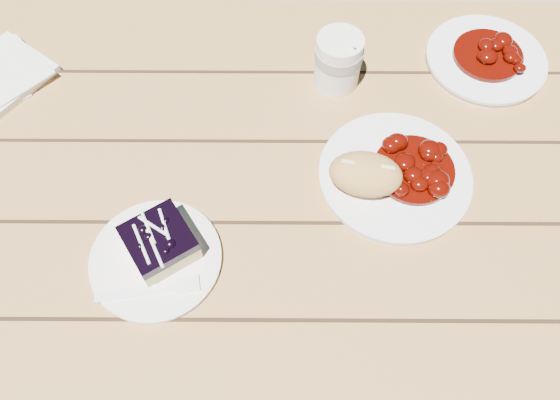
{
  "coord_description": "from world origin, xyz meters",
  "views": [
    {
      "loc": [
        0.06,
        -0.48,
        1.53
      ],
      "look_at": [
        0.06,
        -0.07,
        0.81
      ],
      "focal_mm": 35.0,
      "sensor_mm": 36.0,
      "label": 1
    }
  ],
  "objects_px": {
    "coffee_cup": "(338,61)",
    "main_plate": "(394,176)",
    "dessert_plate": "(156,259)",
    "second_plate": "(485,60)",
    "picnic_table": "(249,224)",
    "blueberry_cake": "(160,242)",
    "bread_roll": "(366,174)"
  },
  "relations": [
    {
      "from": "main_plate",
      "to": "coffee_cup",
      "type": "xyz_separation_m",
      "value": [
        -0.09,
        0.22,
        0.04
      ]
    },
    {
      "from": "picnic_table",
      "to": "dessert_plate",
      "type": "bearing_deg",
      "value": -131.7
    },
    {
      "from": "blueberry_cake",
      "to": "second_plate",
      "type": "height_order",
      "value": "blueberry_cake"
    },
    {
      "from": "main_plate",
      "to": "blueberry_cake",
      "type": "bearing_deg",
      "value": -159.96
    },
    {
      "from": "picnic_table",
      "to": "second_plate",
      "type": "bearing_deg",
      "value": 30.48
    },
    {
      "from": "coffee_cup",
      "to": "main_plate",
      "type": "bearing_deg",
      "value": -67.67
    },
    {
      "from": "bread_roll",
      "to": "second_plate",
      "type": "relative_size",
      "value": 0.54
    },
    {
      "from": "blueberry_cake",
      "to": "second_plate",
      "type": "bearing_deg",
      "value": 1.78
    },
    {
      "from": "main_plate",
      "to": "second_plate",
      "type": "distance_m",
      "value": 0.33
    },
    {
      "from": "bread_roll",
      "to": "coffee_cup",
      "type": "distance_m",
      "value": 0.24
    },
    {
      "from": "blueberry_cake",
      "to": "bread_roll",
      "type": "bearing_deg",
      "value": -12.96
    },
    {
      "from": "blueberry_cake",
      "to": "picnic_table",
      "type": "bearing_deg",
      "value": 14.49
    },
    {
      "from": "dessert_plate",
      "to": "second_plate",
      "type": "xyz_separation_m",
      "value": [
        0.58,
        0.41,
        0.0
      ]
    },
    {
      "from": "bread_roll",
      "to": "second_plate",
      "type": "xyz_separation_m",
      "value": [
        0.25,
        0.28,
        -0.04
      ]
    },
    {
      "from": "main_plate",
      "to": "picnic_table",
      "type": "bearing_deg",
      "value": -179.05
    },
    {
      "from": "dessert_plate",
      "to": "second_plate",
      "type": "distance_m",
      "value": 0.71
    },
    {
      "from": "picnic_table",
      "to": "main_plate",
      "type": "relative_size",
      "value": 8.05
    },
    {
      "from": "picnic_table",
      "to": "coffee_cup",
      "type": "relative_size",
      "value": 19.3
    },
    {
      "from": "dessert_plate",
      "to": "blueberry_cake",
      "type": "distance_m",
      "value": 0.04
    },
    {
      "from": "picnic_table",
      "to": "second_plate",
      "type": "height_order",
      "value": "second_plate"
    },
    {
      "from": "main_plate",
      "to": "bread_roll",
      "type": "height_order",
      "value": "bread_roll"
    },
    {
      "from": "coffee_cup",
      "to": "picnic_table",
      "type": "bearing_deg",
      "value": -126.64
    },
    {
      "from": "dessert_plate",
      "to": "coffee_cup",
      "type": "distance_m",
      "value": 0.47
    },
    {
      "from": "dessert_plate",
      "to": "blueberry_cake",
      "type": "height_order",
      "value": "blueberry_cake"
    },
    {
      "from": "coffee_cup",
      "to": "second_plate",
      "type": "xyz_separation_m",
      "value": [
        0.29,
        0.05,
        -0.04
      ]
    },
    {
      "from": "bread_roll",
      "to": "picnic_table",
      "type": "bearing_deg",
      "value": 175.4
    },
    {
      "from": "blueberry_cake",
      "to": "second_plate",
      "type": "relative_size",
      "value": 0.58
    },
    {
      "from": "bread_roll",
      "to": "dessert_plate",
      "type": "distance_m",
      "value": 0.35
    },
    {
      "from": "second_plate",
      "to": "main_plate",
      "type": "bearing_deg",
      "value": -127.29
    },
    {
      "from": "picnic_table",
      "to": "bread_roll",
      "type": "relative_size",
      "value": 16.88
    },
    {
      "from": "bread_roll",
      "to": "second_plate",
      "type": "height_order",
      "value": "bread_roll"
    },
    {
      "from": "coffee_cup",
      "to": "bread_roll",
      "type": "bearing_deg",
      "value": -81.91
    }
  ]
}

